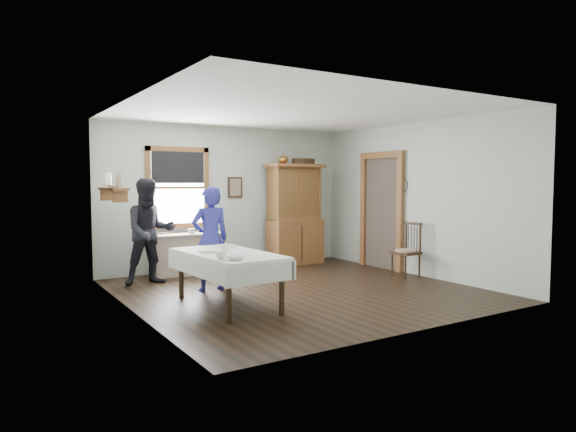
{
  "coord_description": "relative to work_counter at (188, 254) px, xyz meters",
  "views": [
    {
      "loc": [
        -4.24,
        -6.49,
        1.67
      ],
      "look_at": [
        0.0,
        0.3,
        1.12
      ],
      "focal_mm": 32.0,
      "sensor_mm": 36.0,
      "label": 1
    }
  ],
  "objects": [
    {
      "name": "room",
      "position": [
        0.93,
        -2.2,
        0.98
      ],
      "size": [
        5.01,
        5.01,
        2.7
      ],
      "color": "black",
      "rests_on": "ground"
    },
    {
      "name": "window",
      "position": [
        -0.07,
        0.26,
        1.27
      ],
      "size": [
        1.18,
        0.07,
        1.48
      ],
      "color": "white",
      "rests_on": "room"
    },
    {
      "name": "doorway",
      "position": [
        3.39,
        -1.35,
        0.79
      ],
      "size": [
        0.09,
        1.14,
        2.22
      ],
      "color": "#493D34",
      "rests_on": "room"
    },
    {
      "name": "wall_shelf",
      "position": [
        -1.44,
        -0.66,
        1.2
      ],
      "size": [
        0.24,
        1.0,
        0.44
      ],
      "color": "brown",
      "rests_on": "room"
    },
    {
      "name": "framed_picture",
      "position": [
        1.08,
        0.26,
        1.18
      ],
      "size": [
        0.3,
        0.04,
        0.4
      ],
      "primitive_type": "cube",
      "color": "#332011",
      "rests_on": "room"
    },
    {
      "name": "rug_beater",
      "position": [
        3.38,
        -1.9,
        1.35
      ],
      "size": [
        0.01,
        0.27,
        0.27
      ],
      "primitive_type": "torus",
      "rotation": [
        0.0,
        1.57,
        0.0
      ],
      "color": "black",
      "rests_on": "room"
    },
    {
      "name": "work_counter",
      "position": [
        0.0,
        0.0,
        0.0
      ],
      "size": [
        1.3,
        0.54,
        0.74
      ],
      "primitive_type": "cube",
      "rotation": [
        0.0,
        0.0,
        -0.04
      ],
      "color": "tan",
      "rests_on": "room"
    },
    {
      "name": "china_hutch",
      "position": [
        2.26,
        -0.05,
        0.64
      ],
      "size": [
        1.2,
        0.6,
        2.01
      ],
      "primitive_type": "cube",
      "rotation": [
        0.0,
        0.0,
        0.04
      ],
      "color": "brown",
      "rests_on": "room"
    },
    {
      "name": "dining_table",
      "position": [
        -0.41,
        -2.54,
        -0.01
      ],
      "size": [
        1.04,
        1.85,
        0.72
      ],
      "primitive_type": "cube",
      "rotation": [
        0.0,
        0.0,
        0.05
      ],
      "color": "white",
      "rests_on": "room"
    },
    {
      "name": "spindle_chair",
      "position": [
        3.07,
        -2.32,
        0.11
      ],
      "size": [
        0.47,
        0.47,
        0.96
      ],
      "primitive_type": "cube",
      "rotation": [
        0.0,
        0.0,
        0.08
      ],
      "color": "#332011",
      "rests_on": "room"
    },
    {
      "name": "pail",
      "position": [
        1.45,
        -0.21,
        -0.24
      ],
      "size": [
        0.25,
        0.25,
        0.26
      ],
      "primitive_type": "cube",
      "rotation": [
        0.0,
        0.0,
        -0.01
      ],
      "color": "#9CA0A4",
      "rests_on": "room"
    },
    {
      "name": "wicker_basket",
      "position": [
        1.79,
        -0.27,
        -0.27
      ],
      "size": [
        0.39,
        0.3,
        0.21
      ],
      "primitive_type": "cube",
      "rotation": [
        0.0,
        0.0,
        -0.18
      ],
      "color": "#9F8048",
      "rests_on": "room"
    },
    {
      "name": "woman_blue",
      "position": [
        -0.22,
        -1.52,
        0.37
      ],
      "size": [
        0.56,
        0.38,
        1.47
      ],
      "primitive_type": "imported",
      "rotation": [
        0.0,
        0.0,
        3.08
      ],
      "color": "navy",
      "rests_on": "room"
    },
    {
      "name": "figure_dark",
      "position": [
        -0.84,
        -0.54,
        0.43
      ],
      "size": [
        0.81,
        0.65,
        1.59
      ],
      "primitive_type": "imported",
      "rotation": [
        0.0,
        0.0,
        -0.06
      ],
      "color": "black",
      "rests_on": "room"
    },
    {
      "name": "table_cup_a",
      "position": [
        -0.74,
        -3.04,
        0.4
      ],
      "size": [
        0.15,
        0.15,
        0.09
      ],
      "primitive_type": "imported",
      "rotation": [
        0.0,
        0.0,
        0.38
      ],
      "color": "white",
      "rests_on": "dining_table"
    },
    {
      "name": "table_cup_b",
      "position": [
        -0.43,
        -2.52,
        0.4
      ],
      "size": [
        0.11,
        0.11,
        0.09
      ],
      "primitive_type": "imported",
      "rotation": [
        0.0,
        0.0,
        -0.09
      ],
      "color": "white",
      "rests_on": "dining_table"
    },
    {
      "name": "table_bowl",
      "position": [
        -0.61,
        -3.19,
        0.38
      ],
      "size": [
        0.29,
        0.29,
        0.06
      ],
      "primitive_type": "imported",
      "rotation": [
        0.0,
        0.0,
        0.31
      ],
      "color": "white",
      "rests_on": "dining_table"
    },
    {
      "name": "counter_book",
      "position": [
        -0.49,
        0.09,
        0.38
      ],
      "size": [
        0.23,
        0.25,
        0.02
      ],
      "primitive_type": "imported",
      "rotation": [
        0.0,
        0.0,
        0.52
      ],
      "color": "#7E6B54",
      "rests_on": "work_counter"
    },
    {
      "name": "counter_bowl",
      "position": [
        0.3,
        0.06,
        0.4
      ],
      "size": [
        0.23,
        0.23,
        0.06
      ],
      "primitive_type": "imported",
      "rotation": [
        0.0,
        0.0,
        0.33
      ],
      "color": "white",
      "rests_on": "work_counter"
    },
    {
      "name": "shelf_bowl",
      "position": [
        -1.44,
        -0.65,
        1.23
      ],
      "size": [
        0.22,
        0.22,
        0.05
      ],
      "primitive_type": "imported",
      "color": "white",
      "rests_on": "wall_shelf"
    }
  ]
}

